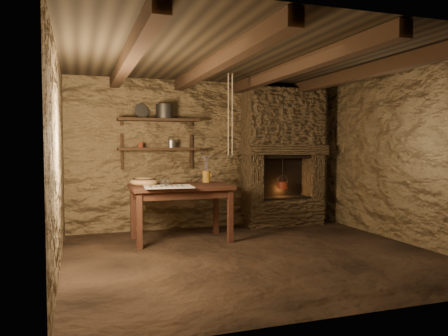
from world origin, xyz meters
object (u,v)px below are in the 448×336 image
object	(u,v)px
red_pot	(282,185)
iron_stockpot	(165,112)
work_table	(181,211)
wooden_bowl	(144,182)
stoneware_jug	(207,171)

from	to	relation	value
red_pot	iron_stockpot	bearing A→B (deg)	176.52
work_table	wooden_bowl	bearing A→B (deg)	170.34
wooden_bowl	red_pot	world-z (taller)	red_pot
stoneware_jug	iron_stockpot	distance (m)	1.15
wooden_bowl	work_table	bearing A→B (deg)	-9.53
stoneware_jug	red_pot	size ratio (longest dim) A/B	0.75
iron_stockpot	wooden_bowl	bearing A→B (deg)	-122.88
stoneware_jug	iron_stockpot	xyz separation A→B (m)	(-0.54, 0.47, 0.90)
wooden_bowl	iron_stockpot	xyz separation A→B (m)	(0.42, 0.65, 1.03)
stoneware_jug	iron_stockpot	bearing A→B (deg)	124.38
work_table	stoneware_jug	distance (m)	0.76
work_table	stoneware_jug	world-z (taller)	stoneware_jug
work_table	stoneware_jug	bearing A→B (deg)	29.59
iron_stockpot	red_pot	size ratio (longest dim) A/B	0.50
stoneware_jug	wooden_bowl	size ratio (longest dim) A/B	1.05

